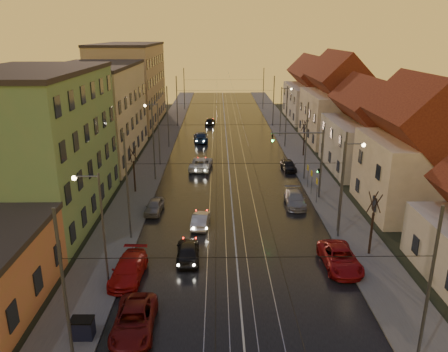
{
  "coord_description": "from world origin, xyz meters",
  "views": [
    {
      "loc": [
        -1.38,
        -23.78,
        16.32
      ],
      "look_at": [
        -0.76,
        18.12,
        2.45
      ],
      "focal_mm": 35.0,
      "sensor_mm": 36.0,
      "label": 1
    }
  ],
  "objects_px": {
    "street_lamp_3": "(283,107)",
    "parked_left_2": "(129,269)",
    "street_lamp_0": "(98,219)",
    "driving_car_1": "(201,220)",
    "parked_right_1": "(295,199)",
    "driving_car_3": "(201,137)",
    "driving_car_2": "(201,164)",
    "street_lamp_2": "(156,128)",
    "parked_right_0": "(340,258)",
    "parked_left_1": "(134,320)",
    "street_lamp_1": "(345,178)",
    "parked_left_3": "(154,206)",
    "driving_car_0": "(188,251)",
    "parked_right_2": "(288,165)",
    "driving_car_4": "(210,121)",
    "traffic_light_mast": "(312,156)",
    "dumpster": "(83,329)"
  },
  "relations": [
    {
      "from": "parked_left_3",
      "to": "parked_right_1",
      "type": "relative_size",
      "value": 0.79
    },
    {
      "from": "street_lamp_3",
      "to": "parked_right_2",
      "type": "bearing_deg",
      "value": -95.45
    },
    {
      "from": "driving_car_1",
      "to": "dumpster",
      "type": "distance_m",
      "value": 15.99
    },
    {
      "from": "street_lamp_3",
      "to": "parked_left_2",
      "type": "height_order",
      "value": "street_lamp_3"
    },
    {
      "from": "driving_car_1",
      "to": "parked_left_2",
      "type": "xyz_separation_m",
      "value": [
        -4.69,
        -8.5,
        0.09
      ]
    },
    {
      "from": "parked_right_1",
      "to": "driving_car_3",
      "type": "bearing_deg",
      "value": 113.38
    },
    {
      "from": "street_lamp_2",
      "to": "dumpster",
      "type": "xyz_separation_m",
      "value": [
        0.19,
        -33.41,
        -4.19
      ]
    },
    {
      "from": "street_lamp_3",
      "to": "driving_car_4",
      "type": "relative_size",
      "value": 2.13
    },
    {
      "from": "street_lamp_0",
      "to": "driving_car_1",
      "type": "bearing_deg",
      "value": 56.61
    },
    {
      "from": "parked_right_0",
      "to": "dumpster",
      "type": "relative_size",
      "value": 4.3
    },
    {
      "from": "street_lamp_0",
      "to": "parked_right_2",
      "type": "distance_m",
      "value": 30.82
    },
    {
      "from": "traffic_light_mast",
      "to": "driving_car_0",
      "type": "bearing_deg",
      "value": -133.11
    },
    {
      "from": "parked_left_2",
      "to": "driving_car_2",
      "type": "bearing_deg",
      "value": 83.66
    },
    {
      "from": "traffic_light_mast",
      "to": "dumpster",
      "type": "relative_size",
      "value": 6.0
    },
    {
      "from": "street_lamp_2",
      "to": "parked_right_1",
      "type": "xyz_separation_m",
      "value": [
        15.3,
        -13.84,
        -4.21
      ]
    },
    {
      "from": "street_lamp_0",
      "to": "driving_car_0",
      "type": "height_order",
      "value": "street_lamp_0"
    },
    {
      "from": "driving_car_4",
      "to": "parked_left_3",
      "type": "distance_m",
      "value": 41.46
    },
    {
      "from": "parked_right_1",
      "to": "parked_left_3",
      "type": "bearing_deg",
      "value": -171.15
    },
    {
      "from": "traffic_light_mast",
      "to": "parked_left_1",
      "type": "bearing_deg",
      "value": -124.43
    },
    {
      "from": "driving_car_2",
      "to": "traffic_light_mast",
      "type": "bearing_deg",
      "value": 144.75
    },
    {
      "from": "parked_right_0",
      "to": "parked_right_1",
      "type": "distance_m",
      "value": 11.97
    },
    {
      "from": "street_lamp_0",
      "to": "driving_car_3",
      "type": "relative_size",
      "value": 1.54
    },
    {
      "from": "parked_right_0",
      "to": "dumpster",
      "type": "bearing_deg",
      "value": -156.3
    },
    {
      "from": "driving_car_2",
      "to": "street_lamp_3",
      "type": "bearing_deg",
      "value": -118.78
    },
    {
      "from": "driving_car_3",
      "to": "street_lamp_0",
      "type": "bearing_deg",
      "value": 78.45
    },
    {
      "from": "street_lamp_3",
      "to": "parked_right_2",
      "type": "relative_size",
      "value": 2.13
    },
    {
      "from": "street_lamp_1",
      "to": "parked_left_3",
      "type": "bearing_deg",
      "value": 164.4
    },
    {
      "from": "parked_left_2",
      "to": "parked_right_0",
      "type": "xyz_separation_m",
      "value": [
        15.05,
        1.35,
        -0.0
      ]
    },
    {
      "from": "parked_left_1",
      "to": "parked_left_3",
      "type": "relative_size",
      "value": 1.37
    },
    {
      "from": "traffic_light_mast",
      "to": "driving_car_3",
      "type": "height_order",
      "value": "traffic_light_mast"
    },
    {
      "from": "parked_left_1",
      "to": "driving_car_3",
      "type": "bearing_deg",
      "value": 85.58
    },
    {
      "from": "parked_left_1",
      "to": "parked_right_1",
      "type": "bearing_deg",
      "value": 54.99
    },
    {
      "from": "driving_car_2",
      "to": "parked_left_1",
      "type": "xyz_separation_m",
      "value": [
        -2.72,
        -30.95,
        -0.05
      ]
    },
    {
      "from": "driving_car_0",
      "to": "parked_right_1",
      "type": "relative_size",
      "value": 0.91
    },
    {
      "from": "street_lamp_0",
      "to": "driving_car_4",
      "type": "distance_m",
      "value": 54.35
    },
    {
      "from": "driving_car_3",
      "to": "parked_left_3",
      "type": "relative_size",
      "value": 1.42
    },
    {
      "from": "driving_car_1",
      "to": "parked_right_0",
      "type": "relative_size",
      "value": 0.74
    },
    {
      "from": "driving_car_4",
      "to": "parked_left_1",
      "type": "bearing_deg",
      "value": 94.28
    },
    {
      "from": "parked_left_3",
      "to": "parked_right_2",
      "type": "distance_m",
      "value": 19.74
    },
    {
      "from": "driving_car_1",
      "to": "driving_car_0",
      "type": "bearing_deg",
      "value": 88.09
    },
    {
      "from": "driving_car_0",
      "to": "driving_car_4",
      "type": "relative_size",
      "value": 1.12
    },
    {
      "from": "street_lamp_1",
      "to": "parked_right_2",
      "type": "bearing_deg",
      "value": 95.63
    },
    {
      "from": "street_lamp_2",
      "to": "parked_right_0",
      "type": "distance_m",
      "value": 30.9
    },
    {
      "from": "parked_left_1",
      "to": "parked_right_2",
      "type": "relative_size",
      "value": 1.33
    },
    {
      "from": "driving_car_0",
      "to": "driving_car_1",
      "type": "bearing_deg",
      "value": -100.02
    },
    {
      "from": "parked_right_1",
      "to": "street_lamp_3",
      "type": "bearing_deg",
      "value": 86.82
    },
    {
      "from": "parked_right_1",
      "to": "parked_right_2",
      "type": "distance_m",
      "value": 11.6
    },
    {
      "from": "street_lamp_2",
      "to": "driving_car_1",
      "type": "height_order",
      "value": "street_lamp_2"
    },
    {
      "from": "street_lamp_2",
      "to": "driving_car_4",
      "type": "xyz_separation_m",
      "value": [
        6.32,
        25.81,
        -4.24
      ]
    },
    {
      "from": "parked_left_2",
      "to": "parked_right_2",
      "type": "xyz_separation_m",
      "value": [
        14.96,
        24.8,
        -0.08
      ]
    }
  ]
}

